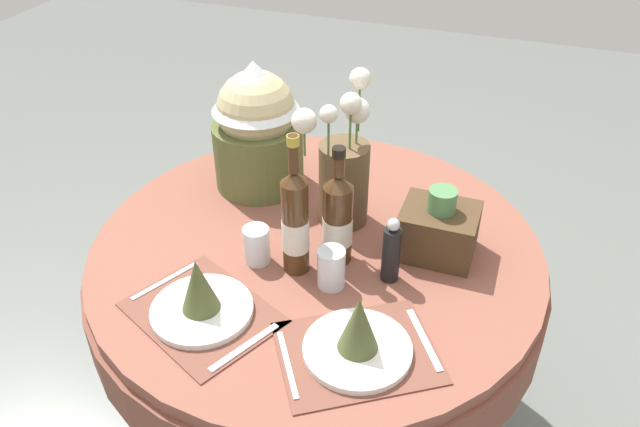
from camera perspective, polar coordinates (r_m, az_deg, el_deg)
The scene contains 12 objects.
ground at distance 2.26m, azimuth -0.27°, elevation -18.28°, with size 8.00×8.00×0.00m, color slate.
dining_table at distance 1.78m, azimuth -0.33°, elevation -5.92°, with size 1.23×1.23×0.77m.
place_setting_left at distance 1.50m, azimuth -10.70°, elevation -7.55°, with size 0.42×0.38×0.16m.
place_setting_right at distance 1.39m, azimuth 3.44°, elevation -11.11°, with size 0.43×0.40×0.16m.
flower_vase at distance 1.71m, azimuth 2.09°, elevation 3.92°, with size 0.18×0.24×0.42m.
wine_bottle_left at distance 1.58m, azimuth 1.60°, elevation -0.47°, with size 0.08×0.08×0.33m.
wine_bottle_centre at distance 1.54m, azimuth -2.24°, elevation -0.78°, with size 0.07×0.07×0.38m.
tumbler_near_left at distance 1.55m, azimuth 1.02°, elevation -4.93°, with size 0.07×0.07×0.11m, color silver.
tumbler_near_right at distance 1.63m, azimuth -5.72°, elevation -2.84°, with size 0.07×0.07×0.10m, color silver.
pepper_mill at distance 1.55m, azimuth 6.43°, elevation -3.45°, with size 0.05×0.05×0.18m.
gift_tub_back_left at distance 1.86m, azimuth -5.71°, elevation 8.19°, with size 0.27×0.27×0.39m.
woven_basket_side_right at distance 1.66m, azimuth 10.60°, elevation -1.41°, with size 0.19×0.16×0.19m.
Camera 1 is at (0.46, -1.26, 1.82)m, focal length 35.59 mm.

